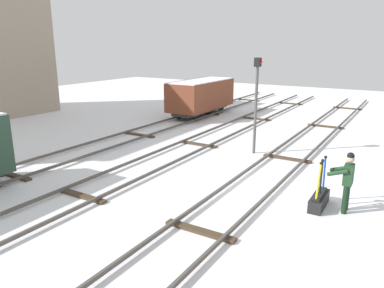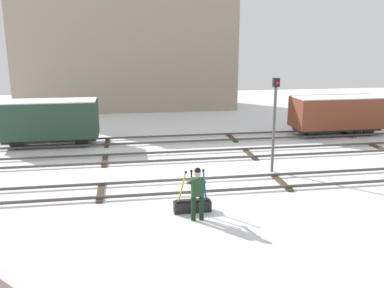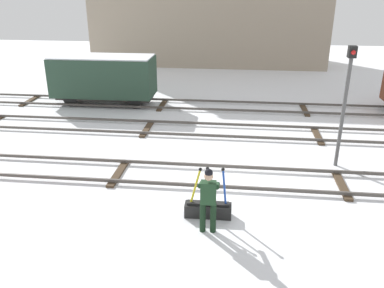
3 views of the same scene
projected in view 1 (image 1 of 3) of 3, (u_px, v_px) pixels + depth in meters
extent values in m
plane|color=white|center=(254.00, 187.00, 12.12)|extent=(60.00, 60.00, 0.00)
cube|color=#4C4742|center=(275.00, 188.00, 11.72)|extent=(44.00, 0.07, 0.10)
cube|color=#4C4742|center=(234.00, 179.00, 12.45)|extent=(44.00, 0.07, 0.10)
cube|color=#423323|center=(200.00, 231.00, 9.21)|extent=(0.24, 1.94, 0.08)
cube|color=#423323|center=(287.00, 158.00, 15.01)|extent=(0.24, 1.94, 0.08)
cube|color=#423323|center=(326.00, 126.00, 20.80)|extent=(0.24, 1.94, 0.08)
cube|color=#423323|center=(347.00, 108.00, 26.59)|extent=(0.24, 1.94, 0.08)
cube|color=#4C4742|center=(166.00, 166.00, 13.85)|extent=(44.00, 0.07, 0.10)
cube|color=#4C4742|center=(137.00, 159.00, 14.58)|extent=(44.00, 0.07, 0.10)
cube|color=#423323|center=(81.00, 196.00, 11.34)|extent=(0.24, 1.94, 0.08)
cube|color=#423323|center=(198.00, 144.00, 17.14)|extent=(0.24, 1.94, 0.08)
cube|color=#423323|center=(255.00, 119.00, 22.93)|extent=(0.24, 1.94, 0.08)
cube|color=#423323|center=(290.00, 103.00, 28.72)|extent=(0.24, 1.94, 0.08)
cube|color=#4C4742|center=(99.00, 152.00, 15.62)|extent=(44.00, 0.07, 0.10)
cube|color=#4C4742|center=(75.00, 147.00, 16.35)|extent=(44.00, 0.07, 0.10)
cube|color=#423323|center=(12.00, 175.00, 13.11)|extent=(0.24, 1.94, 0.08)
cube|color=#423323|center=(139.00, 135.00, 18.91)|extent=(0.24, 1.94, 0.08)
cube|color=#423323|center=(206.00, 113.00, 24.70)|extent=(0.24, 1.94, 0.08)
cube|color=#423323|center=(248.00, 100.00, 30.49)|extent=(0.24, 1.94, 0.08)
cube|color=black|center=(319.00, 201.00, 10.63)|extent=(1.25, 0.38, 0.36)
cube|color=black|center=(320.00, 194.00, 10.57)|extent=(1.12, 0.22, 0.06)
cylinder|color=yellow|center=(319.00, 182.00, 10.16)|extent=(0.31, 0.06, 1.03)
sphere|color=black|center=(321.00, 163.00, 10.13)|extent=(0.09, 0.09, 0.09)
cylinder|color=black|center=(321.00, 178.00, 10.43)|extent=(0.09, 0.06, 1.05)
sphere|color=black|center=(323.00, 161.00, 10.28)|extent=(0.09, 0.09, 0.09)
cylinder|color=#1E47B7|center=(324.00, 174.00, 10.79)|extent=(0.16, 0.06, 1.05)
sphere|color=black|center=(326.00, 157.00, 10.61)|extent=(0.09, 0.09, 0.09)
cylinder|color=black|center=(345.00, 200.00, 10.15)|extent=(0.15, 0.15, 0.82)
cylinder|color=black|center=(347.00, 196.00, 10.37)|extent=(0.15, 0.15, 0.82)
cube|color=#1E3D23|center=(349.00, 175.00, 10.07)|extent=(0.38, 0.25, 0.58)
sphere|color=tan|center=(350.00, 159.00, 9.96)|extent=(0.22, 0.22, 0.22)
sphere|color=black|center=(351.00, 156.00, 9.93)|extent=(0.20, 0.20, 0.20)
cylinder|color=#1E3D23|center=(338.00, 173.00, 10.01)|extent=(0.12, 0.55, 0.29)
cylinder|color=#1E3D23|center=(340.00, 169.00, 10.36)|extent=(0.12, 0.55, 0.28)
cylinder|color=#4C4C4C|center=(256.00, 111.00, 15.40)|extent=(0.12, 0.12, 3.65)
cube|color=black|center=(258.00, 62.00, 14.88)|extent=(0.24, 0.24, 0.36)
sphere|color=red|center=(261.00, 62.00, 14.81)|extent=(0.14, 0.14, 0.14)
cube|color=#2D2B28|center=(201.00, 109.00, 24.06)|extent=(5.08, 1.30, 0.20)
cube|color=brown|center=(201.00, 95.00, 23.81)|extent=(5.35, 2.15, 1.74)
cube|color=white|center=(201.00, 81.00, 23.57)|extent=(5.25, 2.07, 0.06)
cylinder|color=black|center=(195.00, 115.00, 22.35)|extent=(0.70, 0.11, 0.70)
cylinder|color=black|center=(179.00, 114.00, 22.93)|extent=(0.70, 0.11, 0.70)
cylinder|color=black|center=(221.00, 107.00, 25.22)|extent=(0.70, 0.11, 0.70)
cylinder|color=black|center=(206.00, 106.00, 25.80)|extent=(0.70, 0.11, 0.70)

